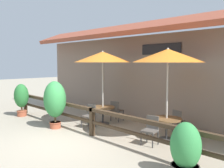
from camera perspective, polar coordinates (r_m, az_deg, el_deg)
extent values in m
plane|color=#9E937F|center=(8.08, -10.48, -13.02)|extent=(60.00, 60.00, 0.00)
cube|color=gray|center=(10.60, 8.71, 1.23)|extent=(14.00, 0.40, 3.60)
cube|color=brown|center=(10.24, 6.94, 12.76)|extent=(14.28, 1.48, 0.70)
cube|color=black|center=(10.01, 11.03, 7.85)|extent=(1.80, 0.04, 0.41)
cube|color=#3D2D1E|center=(8.46, -4.59, -5.87)|extent=(10.40, 0.14, 0.11)
cube|color=#3D2D1E|center=(8.55, -4.57, -8.64)|extent=(10.40, 0.10, 0.09)
cube|color=#3D2D1E|center=(12.87, -19.19, -4.26)|extent=(0.14, 0.14, 0.95)
cube|color=#3D2D1E|center=(8.55, -4.57, -8.64)|extent=(0.14, 0.14, 0.95)
cylinder|color=#B7B2A8|center=(9.99, -2.12, -1.98)|extent=(0.06, 0.06, 2.55)
cone|color=orange|center=(9.92, -2.15, 6.20)|extent=(2.26, 2.26, 0.42)
sphere|color=#B2ADA3|center=(9.92, -2.16, 7.42)|extent=(0.07, 0.07, 0.07)
cylinder|color=brown|center=(10.08, -2.11, -5.34)|extent=(0.96, 0.96, 0.05)
cylinder|color=#333333|center=(10.15, -2.11, -7.29)|extent=(0.07, 0.07, 0.65)
cylinder|color=#333333|center=(10.22, -2.10, -9.00)|extent=(0.53, 0.53, 0.03)
cube|color=#514C47|center=(9.59, -5.41, -7.36)|extent=(0.49, 0.49, 0.05)
cube|color=#514C47|center=(9.69, -4.68, -5.87)|extent=(0.40, 0.11, 0.40)
cylinder|color=#2D2D2D|center=(9.63, -7.01, -8.73)|extent=(0.04, 0.04, 0.41)
cylinder|color=#2D2D2D|center=(9.39, -5.28, -9.09)|extent=(0.04, 0.04, 0.41)
cylinder|color=#2D2D2D|center=(9.91, -5.51, -8.33)|extent=(0.04, 0.04, 0.41)
cylinder|color=#2D2D2D|center=(9.67, -3.79, -8.65)|extent=(0.04, 0.04, 0.41)
cube|color=#514C47|center=(10.63, 1.18, -6.12)|extent=(0.49, 0.49, 0.05)
cube|color=#514C47|center=(10.43, 0.60, -5.07)|extent=(0.40, 0.11, 0.40)
cylinder|color=#2D2D2D|center=(10.73, 2.60, -7.28)|extent=(0.04, 0.04, 0.41)
cylinder|color=#2D2D2D|center=(10.93, 0.92, -7.04)|extent=(0.04, 0.04, 0.41)
cylinder|color=#2D2D2D|center=(10.42, 1.46, -7.65)|extent=(0.04, 0.04, 0.41)
cylinder|color=#2D2D2D|center=(10.63, -0.25, -7.39)|extent=(0.04, 0.04, 0.41)
cylinder|color=#B7B2A8|center=(8.14, 12.46, -3.70)|extent=(0.06, 0.06, 2.55)
cone|color=orange|center=(8.05, 12.66, 6.35)|extent=(2.26, 2.26, 0.42)
sphere|color=#B2ADA3|center=(8.06, 12.68, 7.85)|extent=(0.07, 0.07, 0.07)
cylinder|color=brown|center=(8.25, 12.38, -7.79)|extent=(0.96, 0.96, 0.05)
cylinder|color=#333333|center=(8.34, 12.34, -10.14)|extent=(0.07, 0.07, 0.65)
cylinder|color=#333333|center=(8.42, 12.30, -12.19)|extent=(0.53, 0.53, 0.03)
cube|color=#514C47|center=(7.69, 8.63, -10.53)|extent=(0.49, 0.49, 0.05)
cube|color=#514C47|center=(7.80, 9.29, -8.61)|extent=(0.40, 0.11, 0.40)
cylinder|color=#2D2D2D|center=(7.68, 6.65, -12.32)|extent=(0.04, 0.04, 0.41)
cylinder|color=#2D2D2D|center=(7.51, 9.26, -12.75)|extent=(0.04, 0.04, 0.41)
cylinder|color=#2D2D2D|center=(8.00, 7.99, -11.62)|extent=(0.04, 0.04, 0.41)
cylinder|color=#2D2D2D|center=(7.84, 10.51, -12.01)|extent=(0.04, 0.04, 0.41)
cube|color=#514C47|center=(8.97, 15.47, -8.41)|extent=(0.51, 0.51, 0.05)
cube|color=#514C47|center=(8.79, 14.61, -7.16)|extent=(0.40, 0.13, 0.40)
cylinder|color=#2D2D2D|center=(9.03, 17.16, -9.87)|extent=(0.04, 0.04, 0.41)
cylinder|color=#2D2D2D|center=(9.28, 15.44, -9.41)|extent=(0.04, 0.04, 0.41)
cylinder|color=#2D2D2D|center=(8.76, 15.42, -10.28)|extent=(0.04, 0.04, 0.41)
cylinder|color=#2D2D2D|center=(9.03, 13.70, -9.79)|extent=(0.04, 0.04, 0.41)
cylinder|color=#564C47|center=(5.95, 16.35, -17.56)|extent=(0.64, 0.64, 0.04)
ellipsoid|color=#338442|center=(5.79, 16.47, -13.35)|extent=(0.68, 0.62, 1.04)
cylinder|color=#9E4C33|center=(12.33, -19.90, -6.31)|extent=(0.41, 0.41, 0.26)
cylinder|color=#9E4C33|center=(12.31, -19.92, -5.80)|extent=(0.45, 0.45, 0.04)
cylinder|color=brown|center=(12.28, -19.94, -4.96)|extent=(0.07, 0.07, 0.33)
ellipsoid|color=#287033|center=(12.20, -20.02, -2.53)|extent=(0.71, 0.64, 1.09)
cylinder|color=#9E4C33|center=(9.79, -12.83, -9.12)|extent=(0.41, 0.41, 0.24)
cylinder|color=#9E4C33|center=(9.77, -12.84, -8.56)|extent=(0.44, 0.44, 0.04)
cylinder|color=brown|center=(9.72, -12.87, -7.27)|extent=(0.07, 0.07, 0.41)
ellipsoid|color=#338442|center=(9.60, -12.95, -3.42)|extent=(0.90, 0.81, 1.36)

